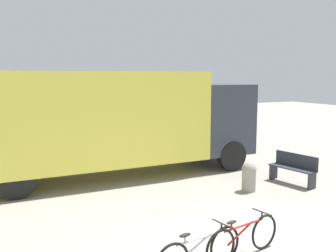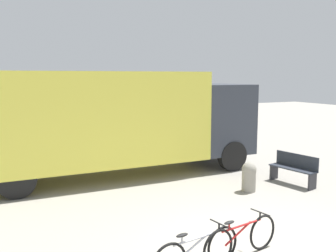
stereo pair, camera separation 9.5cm
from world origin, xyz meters
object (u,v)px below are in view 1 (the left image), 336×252
object	(u,v)px
delivery_truck	(109,118)
bollard_near_bench	(249,176)
park_bench	(294,168)
bicycle_middle	(243,238)
bicycle_near	(199,252)

from	to	relation	value
delivery_truck	bollard_near_bench	size ratio (longest dim) A/B	11.54
bollard_near_bench	park_bench	bearing A→B (deg)	0.40
bicycle_middle	bollard_near_bench	size ratio (longest dim) A/B	2.12
bollard_near_bench	bicycle_middle	bearing A→B (deg)	-129.64
bicycle_near	bicycle_middle	size ratio (longest dim) A/B	1.00
park_bench	bicycle_near	size ratio (longest dim) A/B	0.85
bicycle_near	bicycle_middle	bearing A→B (deg)	-2.78
delivery_truck	bicycle_middle	bearing A→B (deg)	-85.77
delivery_truck	bicycle_near	size ratio (longest dim) A/B	5.43
bicycle_middle	bollard_near_bench	distance (m)	3.92
park_bench	bollard_near_bench	world-z (taller)	park_bench
park_bench	bicycle_near	world-z (taller)	park_bench
park_bench	bollard_near_bench	distance (m)	1.64
delivery_truck	bicycle_near	distance (m)	6.56
bicycle_middle	bollard_near_bench	xyz separation A→B (m)	(2.50, 3.02, 0.09)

